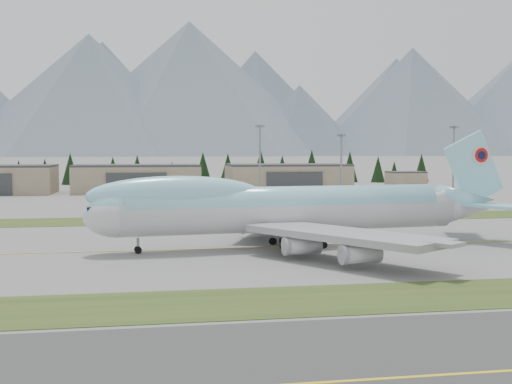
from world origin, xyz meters
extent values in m
plane|color=slate|center=(0.00, 0.00, 0.00)|extent=(7000.00, 7000.00, 0.00)
cube|color=#2F491A|center=(0.00, -38.00, 0.00)|extent=(400.00, 14.00, 0.08)
cube|color=#2F491A|center=(0.00, 45.00, 0.00)|extent=(400.00, 18.00, 0.08)
cube|color=#3C3C3C|center=(0.00, -62.00, 0.00)|extent=(400.00, 32.00, 0.04)
cube|color=yellow|center=(0.00, 0.00, 0.00)|extent=(400.00, 0.40, 0.02)
cube|color=yellow|center=(0.00, -62.00, 0.00)|extent=(400.00, 0.40, 0.02)
cylinder|color=silver|center=(12.42, -0.09, 5.90)|extent=(57.29, 12.29, 6.61)
cylinder|color=#96E3F6|center=(11.41, -0.20, 7.11)|extent=(53.20, 11.38, 6.10)
ellipsoid|color=silver|center=(-15.90, -2.95, 5.90)|extent=(11.18, 7.63, 6.61)
ellipsoid|color=#96E3F6|center=(-15.90, -2.95, 7.11)|extent=(9.36, 6.46, 5.60)
ellipsoid|color=#96E3F6|center=(-6.80, -2.03, 9.05)|extent=(28.47, 8.40, 6.10)
cube|color=#0C1433|center=(-19.44, -3.31, 7.22)|extent=(2.43, 2.85, 1.32)
cone|color=silver|center=(45.79, 3.27, 5.90)|extent=(12.79, 7.67, 6.47)
cone|color=#96E3F6|center=(45.79, 3.27, 7.11)|extent=(11.72, 6.99, 5.90)
cube|color=#96E3F6|center=(46.80, 3.38, 12.81)|extent=(12.31, 1.84, 14.03)
cylinder|color=silver|center=(47.97, 3.90, 15.25)|extent=(3.66, 0.57, 3.66)
cylinder|color=red|center=(47.96, 4.00, 15.25)|extent=(2.65, 0.47, 2.64)
cylinder|color=#0C1433|center=(47.95, 4.11, 15.25)|extent=(1.54, 0.36, 1.52)
cube|color=#96E3F6|center=(47.20, 9.55, 6.51)|extent=(9.44, 12.57, 0.47)
cube|color=#96E3F6|center=(48.42, -2.59, 6.51)|extent=(10.96, 12.73, 0.47)
cube|color=#989B9F|center=(12.75, 16.80, 4.07)|extent=(20.48, 31.88, 1.02)
cube|color=#989B9F|center=(16.12, -16.58, 4.07)|extent=(24.97, 30.72, 1.02)
cylinder|color=silver|center=(8.51, 12.28, 2.13)|extent=(5.51, 3.06, 2.54)
cylinder|color=silver|center=(12.52, 22.19, 2.13)|extent=(5.51, 3.06, 2.54)
cylinder|color=silver|center=(11.06, -13.00, 2.13)|extent=(5.51, 3.06, 2.54)
cylinder|color=silver|center=(16.97, -21.90, 2.13)|extent=(5.51, 3.06, 2.54)
cylinder|color=gray|center=(-12.87, -2.65, 1.22)|extent=(0.49, 0.49, 2.44)
cylinder|color=gray|center=(10.59, 2.79, 1.32)|extent=(0.62, 0.62, 2.64)
cylinder|color=gray|center=(11.21, -3.28, 1.32)|extent=(0.62, 0.62, 2.64)
cylinder|color=gray|center=(15.65, 3.30, 1.32)|extent=(0.62, 0.62, 2.64)
cylinder|color=gray|center=(16.26, -2.77, 1.32)|extent=(0.62, 0.62, 2.64)
cylinder|color=black|center=(-12.82, -3.05, 0.56)|extent=(1.15, 0.47, 1.12)
cylinder|color=black|center=(-12.91, -2.24, 0.56)|extent=(1.15, 0.47, 1.12)
cylinder|color=black|center=(10.59, 2.79, 0.61)|extent=(1.26, 0.63, 1.22)
cylinder|color=black|center=(11.21, -3.28, 0.61)|extent=(1.26, 0.63, 1.22)
cylinder|color=black|center=(15.65, 3.30, 0.61)|extent=(1.26, 0.63, 1.22)
cylinder|color=black|center=(16.26, -2.77, 0.61)|extent=(1.26, 0.63, 1.22)
cube|color=gray|center=(-15.00, 150.00, 5.00)|extent=(48.00, 26.00, 10.00)
cube|color=#333638|center=(-15.00, 150.00, 10.40)|extent=(48.00, 26.00, 0.80)
cube|color=#333638|center=(-15.00, 136.70, 4.00)|extent=(22.08, 0.60, 8.00)
cube|color=gray|center=(45.00, 150.00, 5.00)|extent=(48.00, 26.00, 10.00)
cube|color=#333638|center=(45.00, 150.00, 10.40)|extent=(48.00, 26.00, 0.80)
cube|color=#333638|center=(45.00, 136.70, 4.00)|extent=(22.08, 0.60, 8.00)
cube|color=gray|center=(95.00, 148.00, 3.50)|extent=(14.00, 12.00, 7.00)
cube|color=#333638|center=(95.00, 148.00, 7.30)|extent=(14.00, 12.00, 0.60)
cylinder|color=gray|center=(27.28, 113.98, 12.07)|extent=(0.70, 0.70, 24.15)
cube|color=gray|center=(27.28, 113.98, 24.55)|extent=(3.20, 3.20, 0.80)
cylinder|color=gray|center=(56.41, 113.82, 10.55)|extent=(0.70, 0.70, 21.09)
cube|color=gray|center=(56.41, 113.82, 21.49)|extent=(3.20, 3.20, 0.80)
cylinder|color=gray|center=(97.91, 112.07, 12.10)|extent=(0.70, 0.70, 24.20)
cube|color=gray|center=(97.91, 112.07, 24.60)|extent=(3.20, 3.20, 0.80)
imported|color=silver|center=(-20.76, 128.82, 0.00)|extent=(2.31, 3.79, 1.20)
imported|color=gold|center=(12.33, 121.55, 0.00)|extent=(3.31, 2.68, 1.06)
imported|color=#A3A2A6|center=(67.39, 139.80, 0.00)|extent=(3.68, 5.01, 1.35)
cone|color=black|center=(-70.15, 209.88, 5.97)|extent=(6.69, 6.69, 11.94)
cone|color=black|center=(-58.53, 210.77, 6.27)|extent=(7.02, 7.02, 12.53)
cone|color=black|center=(-47.16, 212.60, 7.61)|extent=(8.53, 8.53, 15.23)
cone|color=black|center=(-27.27, 212.12, 6.71)|extent=(7.52, 7.52, 13.43)
cone|color=black|center=(-15.69, 210.31, 7.13)|extent=(7.99, 7.99, 14.26)
cone|color=black|center=(1.08, 213.87, 5.54)|extent=(6.20, 6.20, 11.08)
cone|color=black|center=(16.48, 215.55, 7.85)|extent=(8.79, 8.79, 15.70)
cone|color=black|center=(28.49, 211.47, 7.54)|extent=(8.44, 8.44, 15.07)
cone|color=black|center=(45.48, 213.78, 8.33)|extent=(9.33, 9.33, 16.66)
cone|color=black|center=(55.75, 210.20, 7.01)|extent=(7.85, 7.85, 14.02)
cone|color=black|center=(70.46, 208.28, 8.45)|extent=(9.46, 9.46, 16.89)
cone|color=black|center=(92.27, 214.16, 7.97)|extent=(8.93, 8.93, 15.94)
cone|color=black|center=(105.84, 209.45, 6.81)|extent=(7.62, 7.62, 13.61)
cone|color=black|center=(114.48, 209.14, 5.47)|extent=(6.12, 6.12, 10.93)
cone|color=black|center=(132.08, 215.22, 7.39)|extent=(8.27, 8.27, 14.77)
cone|color=#4D5A67|center=(-200.00, 2172.37, 207.74)|extent=(911.23, 911.23, 415.49)
cone|color=white|center=(-200.00, 2172.37, 332.39)|extent=(346.27, 346.27, 166.19)
cone|color=#4D5A67|center=(150.00, 2285.47, 245.83)|extent=(1095.25, 1095.25, 491.66)
cone|color=white|center=(150.00, 2285.47, 393.33)|extent=(416.19, 416.19, 196.67)
cone|color=#4D5A67|center=(550.00, 2219.81, 130.00)|extent=(513.14, 513.14, 260.01)
cone|color=white|center=(550.00, 2219.81, 208.01)|extent=(194.99, 194.99, 104.00)
cone|color=#4D5A67|center=(1000.00, 2241.52, 206.26)|extent=(858.07, 858.07, 412.53)
cone|color=white|center=(1000.00, 2241.52, 330.02)|extent=(326.07, 326.07, 165.01)
cone|color=#4D5A67|center=(-200.00, 2900.00, 255.17)|extent=(1020.66, 1020.66, 510.33)
cone|color=white|center=(-200.00, 2900.00, 398.06)|extent=(408.27, 408.27, 224.55)
cone|color=#4D5A67|center=(500.00, 2900.00, 243.41)|extent=(973.63, 973.63, 486.81)
cone|color=white|center=(500.00, 2900.00, 379.72)|extent=(389.45, 389.45, 214.20)
cone|color=#4D5A67|center=(1200.00, 2900.00, 234.51)|extent=(938.04, 938.04, 469.02)
cone|color=white|center=(1200.00, 2900.00, 365.83)|extent=(375.21, 375.21, 206.37)
camera|label=1|loc=(-11.46, -103.85, 15.98)|focal=45.00mm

